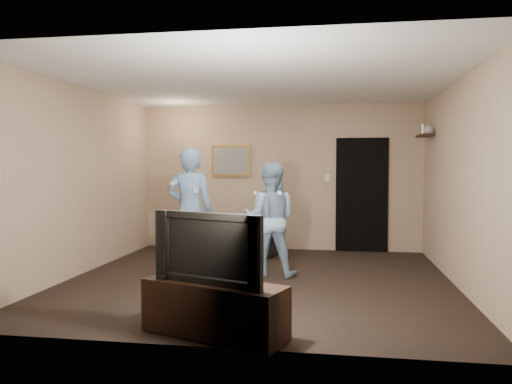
% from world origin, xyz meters
% --- Properties ---
extents(ground, '(5.00, 5.00, 0.00)m').
position_xyz_m(ground, '(0.00, 0.00, 0.00)').
color(ground, black).
rests_on(ground, ground).
extents(ceiling, '(5.00, 5.00, 0.04)m').
position_xyz_m(ceiling, '(0.00, 0.00, 2.60)').
color(ceiling, silver).
rests_on(ceiling, wall_back).
extents(wall_back, '(5.00, 0.04, 2.60)m').
position_xyz_m(wall_back, '(0.00, 2.50, 1.30)').
color(wall_back, tan).
rests_on(wall_back, ground).
extents(wall_front, '(5.00, 0.04, 2.60)m').
position_xyz_m(wall_front, '(0.00, -2.50, 1.30)').
color(wall_front, tan).
rests_on(wall_front, ground).
extents(wall_left, '(0.04, 5.00, 2.60)m').
position_xyz_m(wall_left, '(-2.50, 0.00, 1.30)').
color(wall_left, tan).
rests_on(wall_left, ground).
extents(wall_right, '(0.04, 5.00, 2.60)m').
position_xyz_m(wall_right, '(2.50, 0.00, 1.30)').
color(wall_right, tan).
rests_on(wall_right, ground).
extents(sofa, '(2.06, 1.09, 0.57)m').
position_xyz_m(sofa, '(-0.93, 1.97, 0.29)').
color(sofa, black).
rests_on(sofa, ground).
extents(throw_pillow, '(0.43, 0.27, 0.41)m').
position_xyz_m(throw_pillow, '(-1.29, 1.97, 0.48)').
color(throw_pillow, '#1A4F42').
rests_on(throw_pillow, sofa).
extents(painting_frame, '(0.72, 0.05, 0.57)m').
position_xyz_m(painting_frame, '(-0.90, 2.48, 1.60)').
color(painting_frame, olive).
rests_on(painting_frame, wall_back).
extents(painting_canvas, '(0.62, 0.01, 0.47)m').
position_xyz_m(painting_canvas, '(-0.90, 2.45, 1.60)').
color(painting_canvas, slate).
rests_on(painting_canvas, painting_frame).
extents(doorway, '(0.90, 0.06, 2.00)m').
position_xyz_m(doorway, '(1.45, 2.47, 1.00)').
color(doorway, black).
rests_on(doorway, ground).
extents(light_switch, '(0.08, 0.02, 0.12)m').
position_xyz_m(light_switch, '(0.85, 2.48, 1.30)').
color(light_switch, silver).
rests_on(light_switch, wall_back).
extents(wall_shelf, '(0.20, 0.60, 0.03)m').
position_xyz_m(wall_shelf, '(2.39, 1.80, 1.99)').
color(wall_shelf, black).
rests_on(wall_shelf, wall_right).
extents(shelf_vase, '(0.16, 0.16, 0.16)m').
position_xyz_m(shelf_vase, '(2.39, 1.55, 2.08)').
color(shelf_vase, '#A5A5A9').
rests_on(shelf_vase, wall_shelf).
extents(shelf_figurine, '(0.06, 0.06, 0.18)m').
position_xyz_m(shelf_figurine, '(2.39, 1.99, 2.09)').
color(shelf_figurine, silver).
rests_on(shelf_figurine, wall_shelf).
extents(tv_console, '(1.38, 0.85, 0.47)m').
position_xyz_m(tv_console, '(-0.05, -2.24, 0.25)').
color(tv_console, black).
rests_on(tv_console, ground).
extents(television, '(1.07, 0.51, 0.63)m').
position_xyz_m(television, '(-0.05, -2.24, 0.80)').
color(television, black).
rests_on(television, tv_console).
extents(wii_player_left, '(0.69, 0.54, 1.76)m').
position_xyz_m(wii_player_left, '(-1.04, 0.33, 0.88)').
color(wii_player_left, '#6C8FBB').
rests_on(wii_player_left, ground).
extents(wii_player_right, '(0.77, 0.61, 1.56)m').
position_xyz_m(wii_player_right, '(0.11, 0.30, 0.78)').
color(wii_player_right, '#88A9C6').
rests_on(wii_player_right, ground).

